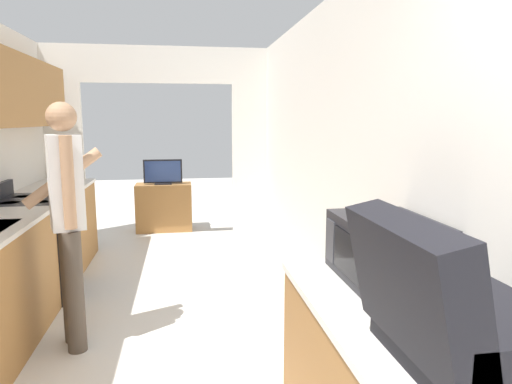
{
  "coord_description": "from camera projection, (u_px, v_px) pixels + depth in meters",
  "views": [
    {
      "loc": [
        0.29,
        -0.51,
        1.61
      ],
      "look_at": [
        0.92,
        3.46,
        0.96
      ],
      "focal_mm": 32.0,
      "sensor_mm": 36.0,
      "label": 1
    }
  ],
  "objects": [
    {
      "name": "wall_right",
      "position": [
        370.0,
        178.0,
        2.78
      ],
      "size": [
        0.06,
        7.8,
        2.5
      ],
      "color": "white",
      "rests_on": "ground_plane"
    },
    {
      "name": "microwave",
      "position": [
        385.0,
        249.0,
        2.03
      ],
      "size": [
        0.39,
        0.52,
        0.28
      ],
      "color": "black",
      "rests_on": "counter_right"
    },
    {
      "name": "range_oven",
      "position": [
        35.0,
        246.0,
        4.17
      ],
      "size": [
        0.66,
        0.73,
        1.04
      ],
      "color": "black",
      "rests_on": "ground_plane"
    },
    {
      "name": "person",
      "position": [
        68.0,
        219.0,
        3.13
      ],
      "size": [
        0.54,
        0.45,
        1.72
      ],
      "rotation": [
        0.0,
        0.0,
        1.91
      ],
      "color": "#4C4238",
      "rests_on": "ground_plane"
    },
    {
      "name": "suitcase",
      "position": [
        449.0,
        317.0,
        1.28
      ],
      "size": [
        0.47,
        0.57,
        0.45
      ],
      "color": "black",
      "rests_on": "counter_right"
    },
    {
      "name": "wall_far_with_doorway",
      "position": [
        159.0,
        131.0,
        5.77
      ],
      "size": [
        3.16,
        0.06,
        2.5
      ],
      "color": "white",
      "rests_on": "ground_plane"
    },
    {
      "name": "tv_cabinet",
      "position": [
        164.0,
        207.0,
        6.65
      ],
      "size": [
        0.79,
        0.42,
        0.68
      ],
      "color": "#9E6B38",
      "rests_on": "ground_plane"
    },
    {
      "name": "television",
      "position": [
        163.0,
        172.0,
        6.52
      ],
      "size": [
        0.54,
        0.16,
        0.36
      ],
      "color": "black",
      "rests_on": "tv_cabinet"
    }
  ]
}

